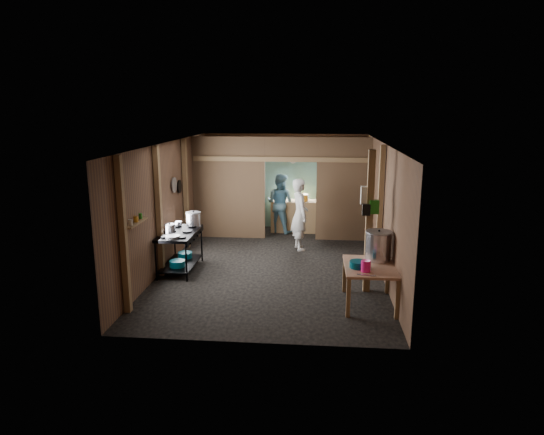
# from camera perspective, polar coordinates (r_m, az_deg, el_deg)

# --- Properties ---
(floor) EXTENTS (4.50, 7.00, 0.00)m
(floor) POSITION_cam_1_polar(r_m,az_deg,el_deg) (10.43, 0.10, -5.65)
(floor) COLOR black
(floor) RESTS_ON ground
(ceiling) EXTENTS (4.50, 7.00, 0.00)m
(ceiling) POSITION_cam_1_polar(r_m,az_deg,el_deg) (9.91, 0.11, 8.75)
(ceiling) COLOR #46413D
(ceiling) RESTS_ON ground
(wall_back) EXTENTS (4.50, 0.00, 2.60)m
(wall_back) POSITION_cam_1_polar(r_m,az_deg,el_deg) (13.52, 1.43, 4.34)
(wall_back) COLOR brown
(wall_back) RESTS_ON ground
(wall_front) EXTENTS (4.50, 0.00, 2.60)m
(wall_front) POSITION_cam_1_polar(r_m,az_deg,el_deg) (6.72, -2.57, -4.64)
(wall_front) COLOR brown
(wall_front) RESTS_ON ground
(wall_left) EXTENTS (0.00, 7.00, 2.60)m
(wall_left) POSITION_cam_1_polar(r_m,az_deg,el_deg) (10.52, -12.20, 1.55)
(wall_left) COLOR brown
(wall_left) RESTS_ON ground
(wall_right) EXTENTS (0.00, 7.00, 2.60)m
(wall_right) POSITION_cam_1_polar(r_m,az_deg,el_deg) (10.14, 12.87, 1.09)
(wall_right) COLOR brown
(wall_right) RESTS_ON ground
(partition_left) EXTENTS (1.85, 0.10, 2.60)m
(partition_left) POSITION_cam_1_polar(r_m,az_deg,el_deg) (12.41, -5.10, 3.51)
(partition_left) COLOR brown
(partition_left) RESTS_ON floor
(partition_right) EXTENTS (1.35, 0.10, 2.60)m
(partition_right) POSITION_cam_1_polar(r_m,az_deg,el_deg) (12.23, 8.41, 3.28)
(partition_right) COLOR brown
(partition_right) RESTS_ON floor
(partition_header) EXTENTS (1.30, 0.10, 0.60)m
(partition_header) POSITION_cam_1_polar(r_m,az_deg,el_deg) (12.10, 2.23, 8.08)
(partition_header) COLOR brown
(partition_header) RESTS_ON wall_back
(turquoise_panel) EXTENTS (4.40, 0.06, 2.50)m
(turquoise_panel) POSITION_cam_1_polar(r_m,az_deg,el_deg) (13.47, 1.41, 4.09)
(turquoise_panel) COLOR #6FABA0
(turquoise_panel) RESTS_ON wall_back
(back_counter) EXTENTS (1.20, 0.50, 0.85)m
(back_counter) POSITION_cam_1_polar(r_m,az_deg,el_deg) (13.13, 2.55, 0.18)
(back_counter) COLOR brown
(back_counter) RESTS_ON floor
(wall_clock) EXTENTS (0.20, 0.03, 0.20)m
(wall_clock) POSITION_cam_1_polar(r_m,az_deg,el_deg) (13.33, 2.49, 6.81)
(wall_clock) COLOR beige
(wall_clock) RESTS_ON wall_back
(post_left_a) EXTENTS (0.10, 0.12, 2.60)m
(post_left_a) POSITION_cam_1_polar(r_m,az_deg,el_deg) (8.12, -17.12, -2.10)
(post_left_a) COLOR brown
(post_left_a) RESTS_ON floor
(post_left_b) EXTENTS (0.10, 0.12, 2.60)m
(post_left_b) POSITION_cam_1_polar(r_m,az_deg,el_deg) (9.76, -13.18, 0.62)
(post_left_b) COLOR brown
(post_left_b) RESTS_ON floor
(post_left_c) EXTENTS (0.10, 0.12, 2.60)m
(post_left_c) POSITION_cam_1_polar(r_m,az_deg,el_deg) (11.64, -10.13, 2.72)
(post_left_c) COLOR brown
(post_left_c) RESTS_ON floor
(post_right) EXTENTS (0.10, 0.12, 2.60)m
(post_right) POSITION_cam_1_polar(r_m,az_deg,el_deg) (9.94, 12.62, 0.87)
(post_right) COLOR brown
(post_right) RESTS_ON floor
(post_free) EXTENTS (0.12, 0.12, 2.60)m
(post_free) POSITION_cam_1_polar(r_m,az_deg,el_deg) (8.83, 11.38, -0.58)
(post_free) COLOR brown
(post_free) RESTS_ON floor
(cross_beam) EXTENTS (4.40, 0.12, 0.12)m
(cross_beam) POSITION_cam_1_polar(r_m,az_deg,el_deg) (12.09, 1.02, 6.90)
(cross_beam) COLOR brown
(cross_beam) RESTS_ON wall_left
(pan_lid_big) EXTENTS (0.03, 0.34, 0.34)m
(pan_lid_big) POSITION_cam_1_polar(r_m,az_deg,el_deg) (10.83, -11.46, 3.79)
(pan_lid_big) COLOR gray
(pan_lid_big) RESTS_ON wall_left
(pan_lid_small) EXTENTS (0.03, 0.30, 0.30)m
(pan_lid_small) POSITION_cam_1_polar(r_m,az_deg,el_deg) (11.22, -10.86, 3.61)
(pan_lid_small) COLOR black
(pan_lid_small) RESTS_ON wall_left
(wall_shelf) EXTENTS (0.14, 0.80, 0.03)m
(wall_shelf) POSITION_cam_1_polar(r_m,az_deg,el_deg) (8.53, -15.73, -0.60)
(wall_shelf) COLOR brown
(wall_shelf) RESTS_ON wall_left
(jar_white) EXTENTS (0.07, 0.07, 0.10)m
(jar_white) POSITION_cam_1_polar(r_m,az_deg,el_deg) (8.29, -16.36, -0.56)
(jar_white) COLOR beige
(jar_white) RESTS_ON wall_shelf
(jar_yellow) EXTENTS (0.08, 0.08, 0.10)m
(jar_yellow) POSITION_cam_1_polar(r_m,az_deg,el_deg) (8.52, -15.76, -0.17)
(jar_yellow) COLOR orange
(jar_yellow) RESTS_ON wall_shelf
(jar_green) EXTENTS (0.06, 0.06, 0.10)m
(jar_green) POSITION_cam_1_polar(r_m,az_deg,el_deg) (8.72, -15.25, 0.15)
(jar_green) COLOR #1E7A18
(jar_green) RESTS_ON wall_shelf
(bag_white) EXTENTS (0.22, 0.15, 0.32)m
(bag_white) POSITION_cam_1_polar(r_m,az_deg,el_deg) (8.81, 11.14, 2.59)
(bag_white) COLOR beige
(bag_white) RESTS_ON post_free
(bag_green) EXTENTS (0.16, 0.12, 0.24)m
(bag_green) POSITION_cam_1_polar(r_m,az_deg,el_deg) (8.72, 11.96, 1.24)
(bag_green) COLOR #1E7A18
(bag_green) RESTS_ON post_free
(bag_black) EXTENTS (0.14, 0.10, 0.20)m
(bag_black) POSITION_cam_1_polar(r_m,az_deg,el_deg) (8.69, 11.05, 0.91)
(bag_black) COLOR black
(bag_black) RESTS_ON post_free
(gas_range) EXTENTS (0.72, 1.40, 0.82)m
(gas_range) POSITION_cam_1_polar(r_m,az_deg,el_deg) (10.17, -10.78, -3.93)
(gas_range) COLOR black
(gas_range) RESTS_ON floor
(prep_table) EXTENTS (0.86, 1.18, 0.70)m
(prep_table) POSITION_cam_1_polar(r_m,az_deg,el_deg) (8.50, 11.40, -7.82)
(prep_table) COLOR tan
(prep_table) RESTS_ON floor
(stove_pot_large) EXTENTS (0.32, 0.32, 0.32)m
(stove_pot_large) POSITION_cam_1_polar(r_m,az_deg,el_deg) (10.48, -9.23, -0.23)
(stove_pot_large) COLOR silver
(stove_pot_large) RESTS_ON gas_range
(stove_pot_med) EXTENTS (0.24, 0.24, 0.20)m
(stove_pot_med) POSITION_cam_1_polar(r_m,az_deg,el_deg) (10.01, -11.98, -1.33)
(stove_pot_med) COLOR silver
(stove_pot_med) RESTS_ON gas_range
(stove_saucepan) EXTENTS (0.18, 0.18, 0.10)m
(stove_saucepan) POSITION_cam_1_polar(r_m,az_deg,el_deg) (10.58, -11.02, -0.71)
(stove_saucepan) COLOR silver
(stove_saucepan) RESTS_ON gas_range
(frying_pan) EXTENTS (0.33, 0.53, 0.07)m
(frying_pan) POSITION_cam_1_polar(r_m,az_deg,el_deg) (9.63, -11.64, -2.24)
(frying_pan) COLOR gray
(frying_pan) RESTS_ON gas_range
(blue_tub_front) EXTENTS (0.31, 0.31, 0.13)m
(blue_tub_front) POSITION_cam_1_polar(r_m,az_deg,el_deg) (10.01, -11.11, -5.35)
(blue_tub_front) COLOR #034454
(blue_tub_front) RESTS_ON gas_range
(blue_tub_back) EXTENTS (0.30, 0.30, 0.12)m
(blue_tub_back) POSITION_cam_1_polar(r_m,az_deg,el_deg) (10.55, -10.22, -4.38)
(blue_tub_back) COLOR #034454
(blue_tub_back) RESTS_ON gas_range
(stock_pot) EXTENTS (0.57, 0.57, 0.54)m
(stock_pot) POSITION_cam_1_polar(r_m,az_deg,el_deg) (8.65, 12.44, -3.33)
(stock_pot) COLOR silver
(stock_pot) RESTS_ON prep_table
(wash_basin) EXTENTS (0.39, 0.39, 0.11)m
(wash_basin) POSITION_cam_1_polar(r_m,az_deg,el_deg) (8.23, 10.17, -5.46)
(wash_basin) COLOR #034454
(wash_basin) RESTS_ON prep_table
(pink_bucket) EXTENTS (0.18, 0.18, 0.19)m
(pink_bucket) POSITION_cam_1_polar(r_m,az_deg,el_deg) (8.05, 11.01, -5.64)
(pink_bucket) COLOR #F8177E
(pink_bucket) RESTS_ON prep_table
(knife) EXTENTS (0.30, 0.09, 0.01)m
(knife) POSITION_cam_1_polar(r_m,az_deg,el_deg) (7.90, 11.06, -6.68)
(knife) COLOR silver
(knife) RESTS_ON prep_table
(yellow_tub) EXTENTS (0.33, 0.33, 0.18)m
(yellow_tub) POSITION_cam_1_polar(r_m,az_deg,el_deg) (13.02, 3.57, 2.37)
(yellow_tub) COLOR orange
(yellow_tub) RESTS_ON back_counter
(red_cup) EXTENTS (0.11, 0.11, 0.12)m
(red_cup) POSITION_cam_1_polar(r_m,az_deg,el_deg) (13.05, 0.91, 2.30)
(red_cup) COLOR #C3173B
(red_cup) RESTS_ON back_counter
(cook) EXTENTS (0.58, 0.71, 1.70)m
(cook) POSITION_cam_1_polar(r_m,az_deg,el_deg) (11.39, 3.29, 0.36)
(cook) COLOR silver
(cook) RESTS_ON floor
(worker_back) EXTENTS (0.95, 0.87, 1.59)m
(worker_back) POSITION_cam_1_polar(r_m,az_deg,el_deg) (12.96, 0.94, 1.70)
(worker_back) COLOR #598A9F
(worker_back) RESTS_ON floor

